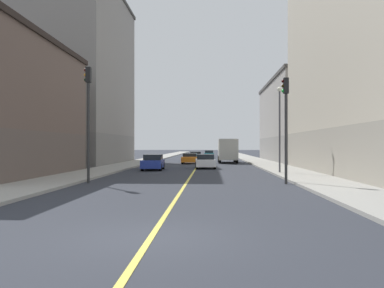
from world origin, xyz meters
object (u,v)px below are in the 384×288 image
object	(u,v)px
box_truck	(228,150)
car_teal	(209,154)
building_right_midblock	(72,78)
traffic_light_left_near	(286,115)
car_black	(196,156)
car_white	(205,162)
traffic_light_right_near	(88,109)
street_lamp_left_near	(280,120)
car_orange	(190,158)
car_blue	(153,162)
building_left_mid	(312,121)

from	to	relation	value
box_truck	car_teal	bearing A→B (deg)	95.39
building_right_midblock	car_teal	xyz separation A→B (m)	(16.56, 29.97, -9.83)
traffic_light_left_near	car_black	bearing A→B (deg)	99.21
car_white	traffic_light_right_near	bearing A→B (deg)	-113.04
street_lamp_left_near	box_truck	size ratio (longest dim) A/B	0.90
building_right_midblock	traffic_light_right_near	world-z (taller)	building_right_midblock
traffic_light_left_near	car_orange	bearing A→B (deg)	104.69
traffic_light_left_near	traffic_light_right_near	distance (m)	11.46
street_lamp_left_near	car_teal	distance (m)	47.34
building_right_midblock	car_black	world-z (taller)	building_right_midblock
car_teal	car_black	size ratio (longest dim) A/B	0.96
car_white	car_blue	bearing A→B (deg)	-149.59
building_left_mid	traffic_light_right_near	distance (m)	39.18
car_white	building_right_midblock	bearing A→B (deg)	150.52
car_white	box_truck	distance (m)	13.10
car_teal	car_black	bearing A→B (deg)	-98.80
building_right_midblock	car_teal	world-z (taller)	building_right_midblock
building_left_mid	box_truck	distance (m)	13.30
traffic_light_right_near	car_blue	bearing A→B (deg)	81.30
car_white	building_left_mid	bearing A→B (deg)	49.94
traffic_light_left_near	car_black	distance (m)	42.00
building_right_midblock	car_teal	size ratio (longest dim) A/B	5.04
building_right_midblock	car_teal	bearing A→B (deg)	61.09
traffic_light_right_near	street_lamp_left_near	xyz separation A→B (m)	(12.47, 7.97, -0.17)
street_lamp_left_near	car_blue	bearing A→B (deg)	154.93
traffic_light_right_near	car_black	distance (m)	41.77
traffic_light_left_near	car_orange	distance (m)	27.15
building_left_mid	car_black	bearing A→B (deg)	152.96
car_teal	traffic_light_left_near	bearing A→B (deg)	-85.20
street_lamp_left_near	car_blue	distance (m)	12.10
traffic_light_right_near	car_blue	size ratio (longest dim) A/B	1.54
street_lamp_left_near	car_teal	xyz separation A→B (m)	(-5.62, 46.88, -3.54)
car_white	traffic_light_left_near	bearing A→B (deg)	-72.90
car_black	building_right_midblock	bearing A→B (deg)	-131.32
car_orange	box_truck	xyz separation A→B (m)	(4.72, 2.35, 0.99)
traffic_light_right_near	car_white	xyz separation A→B (m)	(6.65, 15.63, -3.68)
traffic_light_right_near	car_blue	distance (m)	13.53
building_right_midblock	traffic_light_right_near	xyz separation A→B (m)	(9.71, -24.88, -6.12)
car_black	car_orange	xyz separation A→B (m)	(-0.13, -15.26, 0.02)
car_blue	car_black	bearing A→B (deg)	84.42
street_lamp_left_near	car_orange	distance (m)	20.04
traffic_light_left_near	car_black	world-z (taller)	traffic_light_left_near
car_blue	traffic_light_right_near	bearing A→B (deg)	-98.70
building_left_mid	box_truck	bearing A→B (deg)	-159.15
car_black	car_blue	world-z (taller)	car_blue
building_left_mid	traffic_light_left_near	xyz separation A→B (m)	(-9.74, -32.93, -1.68)
building_left_mid	car_blue	bearing A→B (deg)	-133.80
building_left_mid	car_black	size ratio (longest dim) A/B	5.45
traffic_light_right_near	car_black	world-z (taller)	traffic_light_right_near
street_lamp_left_near	car_orange	bearing A→B (deg)	113.45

